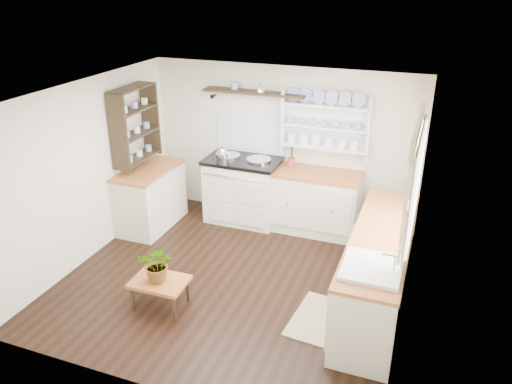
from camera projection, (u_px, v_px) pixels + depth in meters
floor at (234, 278)px, 6.18m from camera, size 4.00×3.80×0.01m
wall_back at (283, 145)px, 7.34m from camera, size 4.00×0.02×2.30m
wall_right at (413, 222)px, 5.08m from camera, size 0.02×3.80×2.30m
wall_left at (88, 171)px, 6.36m from camera, size 0.02×3.80×2.30m
ceiling at (230, 94)px, 5.25m from camera, size 4.00×3.80×0.01m
window at (414, 178)px, 5.05m from camera, size 0.08×1.55×1.22m
aga_cooker at (244, 189)px, 7.48m from camera, size 1.09×0.76×1.01m
back_cabinets at (315, 201)px, 7.17m from camera, size 1.27×0.63×0.90m
right_cabinets at (378, 269)px, 5.54m from camera, size 0.62×2.43×0.90m
belfast_sink at (370, 279)px, 4.76m from camera, size 0.55×0.60×0.45m
left_cabinets at (150, 197)px, 7.31m from camera, size 0.62×1.13×0.90m
plate_rack at (327, 123)px, 6.94m from camera, size 1.20×0.22×0.90m
high_shelf at (254, 93)px, 7.06m from camera, size 1.50×0.29×0.16m
left_shelving at (135, 124)px, 6.91m from camera, size 0.28×0.80×1.05m
kettle at (222, 155)px, 7.25m from camera, size 0.19×0.19×0.23m
utensil_crock at (291, 162)px, 7.16m from camera, size 0.11×0.11×0.13m
center_table at (160, 284)px, 5.57m from camera, size 0.62×0.45×0.33m
potted_plant at (158, 264)px, 5.47m from camera, size 0.43×0.39×0.43m
floor_rug at (319, 319)px, 5.45m from camera, size 0.62×0.90×0.02m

